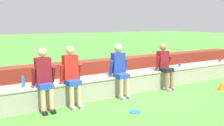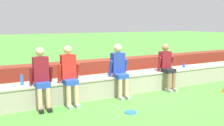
{
  "view_description": "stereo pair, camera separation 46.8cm",
  "coord_description": "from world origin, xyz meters",
  "px_view_note": "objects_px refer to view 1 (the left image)",
  "views": [
    {
      "loc": [
        -4.29,
        -5.38,
        1.98
      ],
      "look_at": [
        -0.84,
        0.3,
        0.89
      ],
      "focal_mm": 39.26,
      "sensor_mm": 36.0,
      "label": 1
    },
    {
      "loc": [
        -3.88,
        -5.61,
        1.98
      ],
      "look_at": [
        -0.84,
        0.3,
        0.89
      ],
      "focal_mm": 39.26,
      "sensor_mm": 36.0,
      "label": 2
    }
  ],
  "objects_px": {
    "water_bottle_near_right": "(168,64)",
    "water_bottle_mid_left": "(23,81)",
    "person_left_of_center": "(44,78)",
    "person_far_right": "(165,65)",
    "frisbee": "(135,112)",
    "plastic_cup_left_end": "(180,65)",
    "sports_cone": "(222,85)",
    "person_center": "(72,75)",
    "water_bottle_mid_right": "(78,75)",
    "plastic_cup_middle": "(220,60)",
    "person_right_of_center": "(120,69)"
  },
  "relations": [
    {
      "from": "plastic_cup_middle",
      "to": "person_center",
      "type": "bearing_deg",
      "value": -177.25
    },
    {
      "from": "water_bottle_mid_left",
      "to": "frisbee",
      "type": "bearing_deg",
      "value": -34.81
    },
    {
      "from": "sports_cone",
      "to": "frisbee",
      "type": "bearing_deg",
      "value": -177.83
    },
    {
      "from": "frisbee",
      "to": "sports_cone",
      "type": "relative_size",
      "value": 0.93
    },
    {
      "from": "person_right_of_center",
      "to": "person_far_right",
      "type": "xyz_separation_m",
      "value": [
        1.6,
        -0.02,
        -0.04
      ]
    },
    {
      "from": "water_bottle_mid_left",
      "to": "plastic_cup_left_end",
      "type": "distance_m",
      "value": 5.0
    },
    {
      "from": "water_bottle_near_right",
      "to": "sports_cone",
      "type": "height_order",
      "value": "water_bottle_near_right"
    },
    {
      "from": "plastic_cup_left_end",
      "to": "frisbee",
      "type": "xyz_separation_m",
      "value": [
        -2.92,
        -1.46,
        -0.6
      ]
    },
    {
      "from": "water_bottle_near_right",
      "to": "plastic_cup_left_end",
      "type": "xyz_separation_m",
      "value": [
        0.55,
        0.01,
        -0.07
      ]
    },
    {
      "from": "water_bottle_mid_left",
      "to": "person_center",
      "type": "bearing_deg",
      "value": -17.65
    },
    {
      "from": "person_far_right",
      "to": "plastic_cup_middle",
      "type": "bearing_deg",
      "value": 4.89
    },
    {
      "from": "water_bottle_mid_left",
      "to": "person_left_of_center",
      "type": "bearing_deg",
      "value": -39.49
    },
    {
      "from": "water_bottle_mid_right",
      "to": "water_bottle_mid_left",
      "type": "bearing_deg",
      "value": -178.82
    },
    {
      "from": "water_bottle_near_right",
      "to": "water_bottle_mid_left",
      "type": "relative_size",
      "value": 0.99
    },
    {
      "from": "person_left_of_center",
      "to": "sports_cone",
      "type": "xyz_separation_m",
      "value": [
        4.97,
        -1.0,
        -0.63
      ]
    },
    {
      "from": "plastic_cup_left_end",
      "to": "sports_cone",
      "type": "bearing_deg",
      "value": -74.88
    },
    {
      "from": "plastic_cup_left_end",
      "to": "person_center",
      "type": "bearing_deg",
      "value": -175.03
    },
    {
      "from": "person_far_right",
      "to": "plastic_cup_middle",
      "type": "xyz_separation_m",
      "value": [
        3.0,
        0.26,
        -0.13
      ]
    },
    {
      "from": "person_left_of_center",
      "to": "person_right_of_center",
      "type": "xyz_separation_m",
      "value": [
        2.04,
        0.04,
        0.0
      ]
    },
    {
      "from": "water_bottle_mid_right",
      "to": "sports_cone",
      "type": "height_order",
      "value": "water_bottle_mid_right"
    },
    {
      "from": "water_bottle_near_right",
      "to": "water_bottle_mid_left",
      "type": "distance_m",
      "value": 4.45
    },
    {
      "from": "person_far_right",
      "to": "water_bottle_mid_right",
      "type": "bearing_deg",
      "value": 172.98
    },
    {
      "from": "person_center",
      "to": "water_bottle_mid_right",
      "type": "xyz_separation_m",
      "value": [
        0.32,
        0.36,
        -0.1
      ]
    },
    {
      "from": "person_right_of_center",
      "to": "water_bottle_mid_left",
      "type": "distance_m",
      "value": 2.45
    },
    {
      "from": "person_far_right",
      "to": "water_bottle_near_right",
      "type": "distance_m",
      "value": 0.52
    },
    {
      "from": "frisbee",
      "to": "person_left_of_center",
      "type": "bearing_deg",
      "value": 146.35
    },
    {
      "from": "person_far_right",
      "to": "sports_cone",
      "type": "distance_m",
      "value": 1.78
    },
    {
      "from": "water_bottle_near_right",
      "to": "water_bottle_mid_left",
      "type": "xyz_separation_m",
      "value": [
        -4.45,
        -0.0,
        0.0
      ]
    },
    {
      "from": "person_left_of_center",
      "to": "frisbee",
      "type": "bearing_deg",
      "value": -33.65
    },
    {
      "from": "person_left_of_center",
      "to": "person_right_of_center",
      "type": "bearing_deg",
      "value": 1.08
    },
    {
      "from": "water_bottle_mid_left",
      "to": "frisbee",
      "type": "relative_size",
      "value": 1.0
    },
    {
      "from": "person_right_of_center",
      "to": "person_center",
      "type": "bearing_deg",
      "value": -178.01
    },
    {
      "from": "person_right_of_center",
      "to": "frisbee",
      "type": "height_order",
      "value": "person_right_of_center"
    },
    {
      "from": "person_center",
      "to": "water_bottle_near_right",
      "type": "relative_size",
      "value": 5.39
    },
    {
      "from": "person_center",
      "to": "sports_cone",
      "type": "bearing_deg",
      "value": -12.93
    },
    {
      "from": "person_far_right",
      "to": "frisbee",
      "type": "distance_m",
      "value": 2.38
    },
    {
      "from": "water_bottle_mid_right",
      "to": "sports_cone",
      "type": "distance_m",
      "value": 4.25
    },
    {
      "from": "person_right_of_center",
      "to": "water_bottle_near_right",
      "type": "relative_size",
      "value": 5.3
    },
    {
      "from": "person_right_of_center",
      "to": "water_bottle_mid_left",
      "type": "xyz_separation_m",
      "value": [
        -2.43,
        0.28,
        -0.1
      ]
    },
    {
      "from": "person_left_of_center",
      "to": "person_center",
      "type": "distance_m",
      "value": 0.65
    },
    {
      "from": "person_left_of_center",
      "to": "person_far_right",
      "type": "bearing_deg",
      "value": 0.33
    },
    {
      "from": "person_right_of_center",
      "to": "person_far_right",
      "type": "distance_m",
      "value": 1.6
    },
    {
      "from": "person_center",
      "to": "sports_cone",
      "type": "relative_size",
      "value": 4.98
    },
    {
      "from": "water_bottle_mid_right",
      "to": "plastic_cup_middle",
      "type": "distance_m",
      "value": 5.67
    },
    {
      "from": "water_bottle_mid_right",
      "to": "person_left_of_center",
      "type": "bearing_deg",
      "value": -160.25
    },
    {
      "from": "water_bottle_mid_left",
      "to": "plastic_cup_left_end",
      "type": "height_order",
      "value": "water_bottle_mid_left"
    },
    {
      "from": "person_center",
      "to": "water_bottle_near_right",
      "type": "bearing_deg",
      "value": 5.61
    },
    {
      "from": "plastic_cup_left_end",
      "to": "water_bottle_mid_left",
      "type": "bearing_deg",
      "value": -179.86
    },
    {
      "from": "person_right_of_center",
      "to": "sports_cone",
      "type": "xyz_separation_m",
      "value": [
        2.93,
        -1.04,
        -0.63
      ]
    },
    {
      "from": "water_bottle_near_right",
      "to": "water_bottle_mid_right",
      "type": "relative_size",
      "value": 1.04
    }
  ]
}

